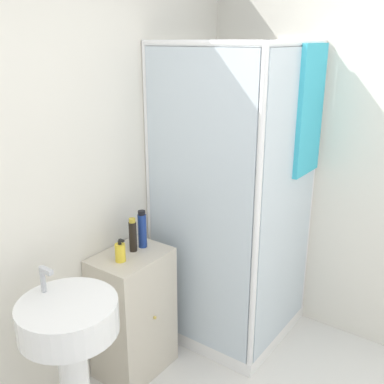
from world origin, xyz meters
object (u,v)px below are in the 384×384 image
Objects in this scene: sink at (71,341)px; shampoo_bottle_tall_black at (133,235)px; soap_dispenser at (120,252)px; shampoo_bottle_blue at (142,229)px.

shampoo_bottle_tall_black reaches higher than sink.
soap_dispenser is 0.66× the size of shampoo_bottle_tall_black.
shampoo_bottle_blue is at bearing 15.67° from sink.
soap_dispenser is 0.15m from shampoo_bottle_tall_black.
shampoo_bottle_blue reaches higher than shampoo_bottle_tall_black.
shampoo_bottle_tall_black is at bearing 17.96° from sink.
shampoo_bottle_blue is at bearing 5.84° from soap_dispenser.
sink is at bearing -160.60° from soap_dispenser.
shampoo_bottle_blue is (0.07, -0.01, 0.01)m from shampoo_bottle_tall_black.
sink is 0.58m from soap_dispenser.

